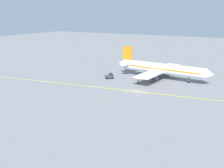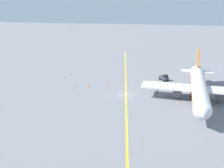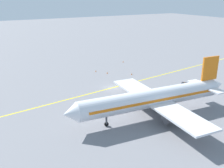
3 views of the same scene
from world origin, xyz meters
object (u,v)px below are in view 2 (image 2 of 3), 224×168
at_px(ground_crew_worker, 158,90).
at_px(traffic_cone_near_nose, 88,86).
at_px(baggage_tug_dark, 164,78).
at_px(traffic_cone_mid_apron, 70,74).
at_px(traffic_cone_far_edge, 108,81).
at_px(traffic_cone_by_wingtip, 75,87).
at_px(airplane_at_gate, 199,87).

height_order(ground_crew_worker, traffic_cone_near_nose, ground_crew_worker).
distance_m(baggage_tug_dark, traffic_cone_mid_apron, 30.99).
bearing_deg(ground_crew_worker, traffic_cone_near_nose, -5.29).
bearing_deg(traffic_cone_far_edge, traffic_cone_by_wingtip, 44.48).
xyz_separation_m(airplane_at_gate, traffic_cone_far_edge, (25.11, -11.79, -3.43)).
distance_m(baggage_tug_dark, traffic_cone_far_edge, 17.59).
xyz_separation_m(ground_crew_worker, traffic_cone_mid_apron, (29.13, -13.22, -0.63)).
height_order(traffic_cone_mid_apron, traffic_cone_by_wingtip, same).
distance_m(traffic_cone_near_nose, traffic_cone_far_edge, 7.40).
relative_size(traffic_cone_mid_apron, traffic_cone_by_wingtip, 1.00).
bearing_deg(traffic_cone_near_nose, airplane_at_gate, 168.45).
bearing_deg(traffic_cone_mid_apron, traffic_cone_by_wingtip, 113.37).
height_order(airplane_at_gate, traffic_cone_far_edge, airplane_at_gate).
xyz_separation_m(airplane_at_gate, traffic_cone_near_nose, (29.82, -6.10, -3.43)).
xyz_separation_m(ground_crew_worker, traffic_cone_near_nose, (19.94, -1.85, -0.63)).
relative_size(baggage_tug_dark, traffic_cone_by_wingtip, 5.91).
relative_size(baggage_tug_dark, traffic_cone_near_nose, 5.91).
height_order(ground_crew_worker, traffic_cone_far_edge, ground_crew_worker).
relative_size(baggage_tug_dark, ground_crew_worker, 1.93).
bearing_deg(baggage_tug_dark, ground_crew_worker, 81.22).
height_order(airplane_at_gate, traffic_cone_by_wingtip, airplane_at_gate).
bearing_deg(traffic_cone_mid_apron, traffic_cone_far_edge, 157.77).
xyz_separation_m(traffic_cone_near_nose, traffic_cone_far_edge, (-4.72, -5.70, 0.00)).
relative_size(traffic_cone_near_nose, traffic_cone_by_wingtip, 1.00).
distance_m(airplane_at_gate, traffic_cone_mid_apron, 42.88).
bearing_deg(airplane_at_gate, traffic_cone_near_nose, -11.55).
height_order(baggage_tug_dark, traffic_cone_by_wingtip, baggage_tug_dark).
relative_size(ground_crew_worker, traffic_cone_by_wingtip, 3.05).
distance_m(traffic_cone_mid_apron, traffic_cone_by_wingtip, 14.78).
distance_m(baggage_tug_dark, traffic_cone_by_wingtip, 27.89).
distance_m(traffic_cone_mid_apron, traffic_cone_far_edge, 15.02).
bearing_deg(traffic_cone_by_wingtip, airplane_at_gate, 173.28).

